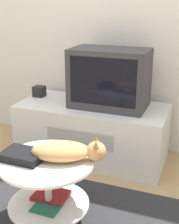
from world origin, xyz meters
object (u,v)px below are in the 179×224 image
speaker (39,91)px  cat (66,151)px  tv (110,78)px  dvd_box (23,155)px

speaker → cat: bearing=-52.9°
speaker → tv: bearing=-3.3°
speaker → cat: size_ratio=0.18×
dvd_box → cat: 0.26m
speaker → dvd_box: size_ratio=0.41×
speaker → dvd_box: 1.20m
tv → cat: (0.04, -0.96, -0.22)m
tv → dvd_box: bearing=-100.8°
tv → dvd_box: (-0.20, -1.05, -0.25)m
cat → speaker: bearing=107.5°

